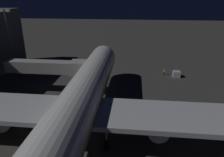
% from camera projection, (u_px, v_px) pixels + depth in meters
% --- Properties ---
extents(ground_plane, '(320.00, 320.00, 0.00)m').
position_uv_depth(ground_plane, '(91.00, 112.00, 39.82)').
color(ground_plane, '#383533').
extents(airliner_at_gate, '(59.07, 61.53, 20.28)m').
position_uv_depth(airliner_at_gate, '(74.00, 114.00, 28.15)').
color(airliner_at_gate, silver).
rests_on(airliner_at_gate, ground_plane).
extents(jet_bridge, '(17.78, 3.40, 7.49)m').
position_uv_depth(jet_bridge, '(52.00, 67.00, 45.94)').
color(jet_bridge, '#9E9E99').
rests_on(jet_bridge, ground_plane).
extents(apron_floodlight_mast, '(2.90, 0.50, 17.07)m').
position_uv_depth(apron_floodlight_mast, '(9.00, 37.00, 56.33)').
color(apron_floodlight_mast, '#59595E').
rests_on(apron_floodlight_mast, ground_plane).
extents(baggage_container_near_belt, '(1.84, 1.87, 1.59)m').
position_uv_depth(baggage_container_near_belt, '(176.00, 74.00, 56.80)').
color(baggage_container_near_belt, '#B7BABF').
rests_on(baggage_container_near_belt, ground_plane).
extents(ground_crew_marshaller_fwd, '(0.40, 0.40, 1.77)m').
position_uv_depth(ground_crew_marshaller_fwd, '(164.00, 72.00, 58.01)').
color(ground_crew_marshaller_fwd, black).
rests_on(ground_crew_marshaller_fwd, ground_plane).
extents(traffic_cone_nose_port, '(0.36, 0.36, 0.55)m').
position_uv_depth(traffic_cone_nose_port, '(113.00, 76.00, 56.92)').
color(traffic_cone_nose_port, orange).
rests_on(traffic_cone_nose_port, ground_plane).
extents(traffic_cone_nose_starboard, '(0.36, 0.36, 0.55)m').
position_uv_depth(traffic_cone_nose_starboard, '(97.00, 75.00, 57.37)').
color(traffic_cone_nose_starboard, orange).
rests_on(traffic_cone_nose_starboard, ground_plane).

